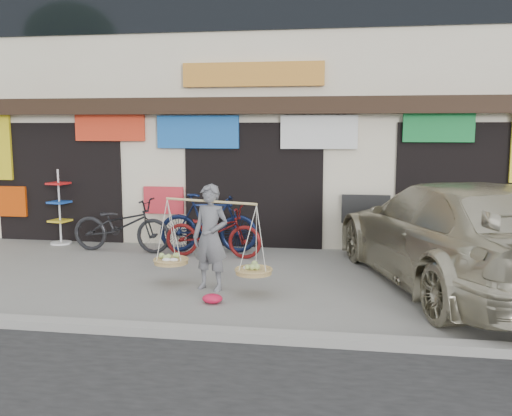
% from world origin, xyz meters
% --- Properties ---
extents(ground, '(70.00, 70.00, 0.00)m').
position_xyz_m(ground, '(0.00, 0.00, 0.00)').
color(ground, gray).
rests_on(ground, ground).
extents(kerb, '(70.00, 0.25, 0.12)m').
position_xyz_m(kerb, '(0.00, -2.00, 0.06)').
color(kerb, gray).
rests_on(kerb, ground).
extents(shophouse_block, '(14.00, 6.32, 7.00)m').
position_xyz_m(shophouse_block, '(-0.00, 6.42, 3.45)').
color(shophouse_block, beige).
rests_on(shophouse_block, ground).
extents(street_vendor, '(2.03, 1.01, 1.71)m').
position_xyz_m(street_vendor, '(-0.13, 0.10, 0.79)').
color(street_vendor, slate).
rests_on(street_vendor, ground).
extents(bike_0, '(2.19, 0.86, 1.13)m').
position_xyz_m(bike_0, '(-2.65, 2.56, 0.57)').
color(bike_0, black).
rests_on(bike_0, ground).
extents(bike_1, '(2.11, 0.78, 1.24)m').
position_xyz_m(bike_1, '(-0.83, 2.80, 0.62)').
color(bike_1, '#0F1837').
rests_on(bike_1, ground).
extents(bike_2, '(2.00, 0.76, 1.04)m').
position_xyz_m(bike_2, '(-0.63, 2.37, 0.52)').
color(bike_2, '#5D1010').
rests_on(bike_2, ground).
extents(suv, '(4.07, 6.49, 1.75)m').
position_xyz_m(suv, '(3.75, 0.86, 0.88)').
color(suv, '#B4AD91').
rests_on(suv, ground).
extents(display_rack, '(0.47, 0.47, 1.68)m').
position_xyz_m(display_rack, '(-4.33, 3.13, 0.68)').
color(display_rack, silver).
rests_on(display_rack, ground).
extents(red_bag, '(0.31, 0.25, 0.14)m').
position_xyz_m(red_bag, '(0.06, -0.62, 0.07)').
color(red_bag, red).
rests_on(red_bag, ground).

